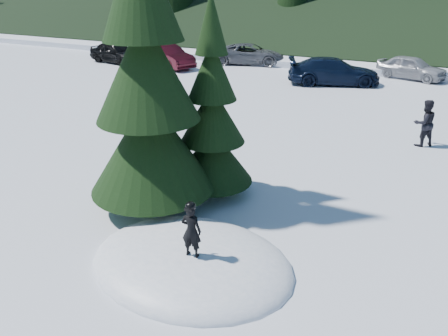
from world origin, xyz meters
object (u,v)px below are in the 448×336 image
at_px(spruce_short, 212,122).
at_px(car_2, 250,54).
at_px(spruce_tall, 147,83).
at_px(adult_0, 424,123).
at_px(car_4, 411,67).
at_px(car_0, 116,52).
at_px(car_3, 334,71).
at_px(car_1, 168,56).
at_px(child_skier, 191,231).

bearing_deg(spruce_short, car_2, 110.92).
distance_m(spruce_tall, car_2, 21.73).
relative_size(adult_0, car_4, 0.42).
bearing_deg(car_0, spruce_tall, -128.18).
distance_m(adult_0, car_3, 10.14).
bearing_deg(spruce_short, car_3, 91.77).
bearing_deg(spruce_tall, car_1, 122.75).
relative_size(spruce_tall, spruce_short, 1.60).
height_order(spruce_tall, car_0, spruce_tall).
height_order(adult_0, car_1, adult_0).
height_order(car_3, car_4, car_3).
distance_m(spruce_short, car_2, 20.62).
xyz_separation_m(child_skier, car_3, (-1.88, 18.89, -0.30)).
relative_size(spruce_short, child_skier, 4.75).
bearing_deg(car_3, car_1, 67.66).
bearing_deg(spruce_short, car_4, 80.05).
bearing_deg(child_skier, adult_0, -115.76).
bearing_deg(car_1, spruce_tall, -125.21).
height_order(spruce_tall, car_1, spruce_tall).
distance_m(adult_0, car_0, 22.66).
height_order(spruce_tall, spruce_short, spruce_tall).
relative_size(spruce_short, car_1, 1.18).
distance_m(car_3, car_4, 5.24).
height_order(spruce_short, adult_0, spruce_short).
distance_m(car_1, car_4, 15.59).
xyz_separation_m(car_1, car_3, (11.38, -0.08, -0.00)).
distance_m(spruce_tall, car_4, 21.02).
bearing_deg(car_4, adult_0, -155.33).
height_order(child_skier, car_0, child_skier).
distance_m(spruce_tall, car_3, 17.01).
bearing_deg(spruce_tall, spruce_short, 54.46).
xyz_separation_m(child_skier, car_4, (1.92, 22.49, -0.36)).
xyz_separation_m(car_2, car_4, (10.68, -0.22, -0.01)).
bearing_deg(car_4, car_2, 106.08).
distance_m(child_skier, car_4, 22.57).
relative_size(spruce_short, car_2, 1.06).
distance_m(car_2, car_4, 10.68).
bearing_deg(car_4, car_3, 150.62).
bearing_deg(car_0, car_4, -69.51).
xyz_separation_m(adult_0, car_3, (-5.39, 8.58, -0.10)).
distance_m(car_1, car_3, 11.38).
relative_size(spruce_tall, car_4, 2.13).
bearing_deg(car_3, spruce_tall, 156.27).
height_order(car_2, car_4, car_2).
distance_m(spruce_short, car_0, 22.23).
height_order(car_2, car_3, car_3).
bearing_deg(car_4, spruce_tall, -174.74).
height_order(car_1, car_3, same).
xyz_separation_m(spruce_short, car_0, (-16.11, 15.27, -1.36)).
xyz_separation_m(spruce_tall, car_1, (-10.86, 16.88, -2.57)).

